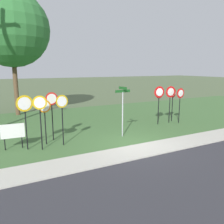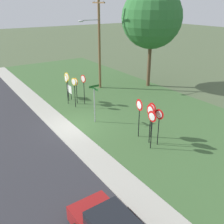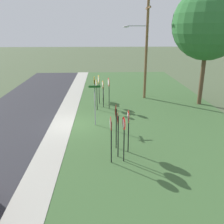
{
  "view_description": "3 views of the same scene",
  "coord_description": "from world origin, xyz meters",
  "px_view_note": "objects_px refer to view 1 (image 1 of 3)",
  "views": [
    {
      "loc": [
        -6.22,
        -9.32,
        3.94
      ],
      "look_at": [
        -0.17,
        2.34,
        1.36
      ],
      "focal_mm": 36.39,
      "sensor_mm": 36.0,
      "label": 1
    },
    {
      "loc": [
        15.48,
        -7.05,
        8.36
      ],
      "look_at": [
        1.25,
        2.4,
        1.04
      ],
      "focal_mm": 41.35,
      "sensor_mm": 36.0,
      "label": 2
    },
    {
      "loc": [
        16.27,
        2.11,
        6.53
      ],
      "look_at": [
        0.37,
        2.78,
        1.07
      ],
      "focal_mm": 38.94,
      "sensor_mm": 36.0,
      "label": 3
    }
  ],
  "objects_px": {
    "stop_sign_far_center": "(40,111)",
    "yield_sign_near_right": "(159,97)",
    "stop_sign_near_left": "(45,113)",
    "oak_tree_left": "(11,29)",
    "stop_sign_far_left": "(62,110)",
    "yield_sign_far_right": "(180,97)",
    "yield_sign_near_left": "(159,96)",
    "stop_sign_far_right": "(52,106)",
    "stop_sign_near_right": "(25,110)",
    "yield_sign_far_left": "(173,97)",
    "street_name_post": "(123,107)",
    "yield_sign_center": "(170,95)",
    "notice_board": "(13,132)"
  },
  "relations": [
    {
      "from": "stop_sign_near_right",
      "to": "stop_sign_far_right",
      "type": "height_order",
      "value": "stop_sign_near_right"
    },
    {
      "from": "yield_sign_center",
      "to": "yield_sign_far_left",
      "type": "bearing_deg",
      "value": 34.39
    },
    {
      "from": "yield_sign_near_right",
      "to": "yield_sign_center",
      "type": "bearing_deg",
      "value": -50.02
    },
    {
      "from": "stop_sign_near_left",
      "to": "yield_sign_center",
      "type": "distance_m",
      "value": 8.86
    },
    {
      "from": "stop_sign_near_left",
      "to": "notice_board",
      "type": "distance_m",
      "value": 1.76
    },
    {
      "from": "stop_sign_far_left",
      "to": "stop_sign_far_right",
      "type": "height_order",
      "value": "stop_sign_far_right"
    },
    {
      "from": "stop_sign_far_right",
      "to": "yield_sign_far_right",
      "type": "relative_size",
      "value": 1.06
    },
    {
      "from": "stop_sign_far_left",
      "to": "notice_board",
      "type": "height_order",
      "value": "stop_sign_far_left"
    },
    {
      "from": "stop_sign_near_right",
      "to": "notice_board",
      "type": "relative_size",
      "value": 2.12
    },
    {
      "from": "yield_sign_center",
      "to": "notice_board",
      "type": "height_order",
      "value": "yield_sign_center"
    },
    {
      "from": "street_name_post",
      "to": "yield_sign_near_left",
      "type": "bearing_deg",
      "value": 17.04
    },
    {
      "from": "yield_sign_near_right",
      "to": "yield_sign_center",
      "type": "relative_size",
      "value": 0.93
    },
    {
      "from": "stop_sign_far_left",
      "to": "yield_sign_near_right",
      "type": "height_order",
      "value": "stop_sign_far_left"
    },
    {
      "from": "stop_sign_near_left",
      "to": "yield_sign_center",
      "type": "xyz_separation_m",
      "value": [
        8.83,
        0.69,
        0.3
      ]
    },
    {
      "from": "stop_sign_far_center",
      "to": "oak_tree_left",
      "type": "xyz_separation_m",
      "value": [
        -0.21,
        9.49,
        4.98
      ]
    },
    {
      "from": "street_name_post",
      "to": "oak_tree_left",
      "type": "distance_m",
      "value": 11.69
    },
    {
      "from": "yield_sign_far_left",
      "to": "oak_tree_left",
      "type": "height_order",
      "value": "oak_tree_left"
    },
    {
      "from": "stop_sign_far_left",
      "to": "yield_sign_far_right",
      "type": "relative_size",
      "value": 1.04
    },
    {
      "from": "street_name_post",
      "to": "oak_tree_left",
      "type": "relative_size",
      "value": 0.29
    },
    {
      "from": "stop_sign_far_left",
      "to": "yield_sign_center",
      "type": "xyz_separation_m",
      "value": [
        8.08,
        1.23,
        0.13
      ]
    },
    {
      "from": "stop_sign_near_left",
      "to": "stop_sign_far_left",
      "type": "xyz_separation_m",
      "value": [
        0.75,
        -0.53,
        0.18
      ]
    },
    {
      "from": "yield_sign_near_right",
      "to": "yield_sign_near_left",
      "type": "bearing_deg",
      "value": -130.34
    },
    {
      "from": "stop_sign_near_right",
      "to": "yield_sign_near_left",
      "type": "distance_m",
      "value": 8.82
    },
    {
      "from": "yield_sign_far_left",
      "to": "stop_sign_near_right",
      "type": "bearing_deg",
      "value": 178.15
    },
    {
      "from": "stop_sign_near_left",
      "to": "yield_sign_near_left",
      "type": "height_order",
      "value": "yield_sign_near_left"
    },
    {
      "from": "notice_board",
      "to": "street_name_post",
      "type": "bearing_deg",
      "value": -2.87
    },
    {
      "from": "notice_board",
      "to": "oak_tree_left",
      "type": "distance_m",
      "value": 10.67
    },
    {
      "from": "yield_sign_near_left",
      "to": "yield_sign_near_right",
      "type": "bearing_deg",
      "value": 58.19
    },
    {
      "from": "stop_sign_near_right",
      "to": "oak_tree_left",
      "type": "height_order",
      "value": "oak_tree_left"
    },
    {
      "from": "stop_sign_near_left",
      "to": "oak_tree_left",
      "type": "distance_m",
      "value": 10.21
    },
    {
      "from": "yield_sign_far_left",
      "to": "notice_board",
      "type": "xyz_separation_m",
      "value": [
        -10.87,
        -0.93,
        -0.96
      ]
    },
    {
      "from": "stop_sign_far_left",
      "to": "oak_tree_left",
      "type": "xyz_separation_m",
      "value": [
        -1.31,
        9.3,
        5.03
      ]
    },
    {
      "from": "stop_sign_far_center",
      "to": "yield_sign_near_right",
      "type": "relative_size",
      "value": 1.08
    },
    {
      "from": "stop_sign_far_center",
      "to": "yield_sign_far_left",
      "type": "xyz_separation_m",
      "value": [
        9.66,
        1.68,
        -0.09
      ]
    },
    {
      "from": "stop_sign_far_left",
      "to": "yield_sign_far_right",
      "type": "bearing_deg",
      "value": -3.54
    },
    {
      "from": "stop_sign_far_right",
      "to": "yield_sign_near_right",
      "type": "distance_m",
      "value": 7.88
    },
    {
      "from": "yield_sign_far_left",
      "to": "yield_sign_near_left",
      "type": "bearing_deg",
      "value": -177.94
    },
    {
      "from": "yield_sign_far_right",
      "to": "stop_sign_near_left",
      "type": "bearing_deg",
      "value": 179.95
    },
    {
      "from": "stop_sign_near_right",
      "to": "notice_board",
      "type": "xyz_separation_m",
      "value": [
        -0.59,
        0.4,
        -1.11
      ]
    },
    {
      "from": "stop_sign_far_left",
      "to": "yield_sign_center",
      "type": "relative_size",
      "value": 0.98
    },
    {
      "from": "yield_sign_near_right",
      "to": "street_name_post",
      "type": "xyz_separation_m",
      "value": [
        -4.12,
        -1.87,
        -0.11
      ]
    },
    {
      "from": "yield_sign_near_left",
      "to": "street_name_post",
      "type": "xyz_separation_m",
      "value": [
        -3.6,
        -1.24,
        -0.29
      ]
    },
    {
      "from": "yield_sign_far_left",
      "to": "yield_sign_center",
      "type": "height_order",
      "value": "yield_sign_center"
    },
    {
      "from": "street_name_post",
      "to": "notice_board",
      "type": "distance_m",
      "value": 5.85
    },
    {
      "from": "stop_sign_far_right",
      "to": "yield_sign_far_left",
      "type": "xyz_separation_m",
      "value": [
        8.84,
        0.47,
        -0.1
      ]
    },
    {
      "from": "stop_sign_near_left",
      "to": "yield_sign_center",
      "type": "bearing_deg",
      "value": -3.37
    },
    {
      "from": "stop_sign_near_left",
      "to": "yield_sign_far_left",
      "type": "xyz_separation_m",
      "value": [
        9.31,
        0.96,
        0.13
      ]
    },
    {
      "from": "yield_sign_center",
      "to": "street_name_post",
      "type": "distance_m",
      "value": 4.81
    },
    {
      "from": "stop_sign_far_right",
      "to": "stop_sign_far_center",
      "type": "bearing_deg",
      "value": -131.07
    },
    {
      "from": "notice_board",
      "to": "oak_tree_left",
      "type": "xyz_separation_m",
      "value": [
        1.0,
        8.74,
        6.04
      ]
    }
  ]
}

